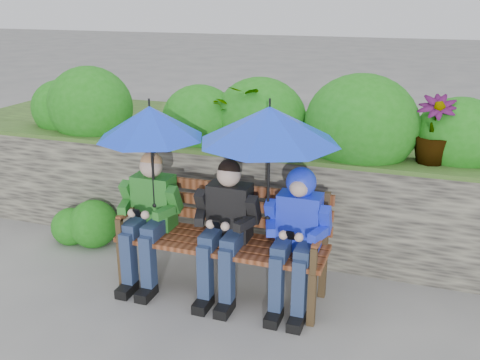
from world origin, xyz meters
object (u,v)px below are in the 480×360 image
(boy_middle, at_px, (226,223))
(umbrella_left, at_px, (150,122))
(boy_left, at_px, (149,212))
(umbrella_right, at_px, (269,125))
(boy_right, at_px, (297,228))
(park_bench, at_px, (224,232))

(boy_middle, relative_size, umbrella_left, 1.25)
(boy_left, height_order, umbrella_right, umbrella_right)
(boy_right, bearing_deg, boy_left, -179.38)
(boy_right, bearing_deg, park_bench, 173.56)
(boy_middle, distance_m, umbrella_left, 1.01)
(umbrella_left, bearing_deg, boy_right, 0.20)
(boy_left, bearing_deg, umbrella_left, 9.89)
(umbrella_left, distance_m, umbrella_right, 0.99)
(boy_right, xyz_separation_m, umbrella_left, (-1.23, -0.00, 0.75))
(park_bench, height_order, boy_right, boy_right)
(boy_middle, bearing_deg, umbrella_right, 2.83)
(park_bench, height_order, boy_middle, boy_middle)
(park_bench, xyz_separation_m, boy_right, (0.63, -0.07, 0.16))
(boy_middle, distance_m, boy_right, 0.59)
(boy_middle, bearing_deg, boy_right, 1.39)
(park_bench, bearing_deg, boy_left, -172.60)
(boy_left, distance_m, boy_right, 1.28)
(park_bench, height_order, umbrella_left, umbrella_left)
(park_bench, height_order, umbrella_right, umbrella_right)
(boy_middle, distance_m, umbrella_right, 0.91)
(boy_middle, height_order, boy_right, boy_middle)
(park_bench, distance_m, boy_middle, 0.16)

